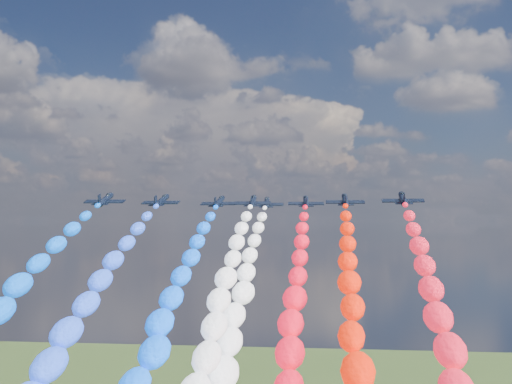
# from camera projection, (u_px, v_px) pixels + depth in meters

# --- Properties ---
(jet_0) EXTENTS (9.27, 12.41, 5.80)m
(jet_0) POSITION_uv_depth(u_px,v_px,m) (105.00, 200.00, 147.04)
(jet_0) COLOR black
(jet_1) EXTENTS (9.50, 12.57, 5.80)m
(jet_1) POSITION_uv_depth(u_px,v_px,m) (161.00, 201.00, 155.57)
(jet_1) COLOR black
(trail_1) EXTENTS (5.65, 97.23, 48.17)m
(trail_1) POSITION_uv_depth(u_px,v_px,m) (78.00, 335.00, 104.36)
(trail_1) COLOR blue
(jet_2) EXTENTS (9.34, 12.46, 5.80)m
(jet_2) POSITION_uv_depth(u_px,v_px,m) (219.00, 202.00, 164.56)
(jet_2) COLOR black
(trail_2) EXTENTS (5.65, 97.23, 48.17)m
(trail_2) POSITION_uv_depth(u_px,v_px,m) (168.00, 326.00, 113.35)
(trail_2) COLOR #0852F4
(jet_3) EXTENTS (9.30, 12.43, 5.80)m
(jet_3) POSITION_uv_depth(u_px,v_px,m) (253.00, 201.00, 160.76)
(jet_3) COLOR black
(trail_3) EXTENTS (5.65, 97.23, 48.17)m
(trail_3) POSITION_uv_depth(u_px,v_px,m) (216.00, 329.00, 109.55)
(trail_3) COLOR white
(jet_4) EXTENTS (9.62, 12.66, 5.80)m
(jet_4) POSITION_uv_depth(u_px,v_px,m) (267.00, 203.00, 173.18)
(jet_4) COLOR black
(trail_4) EXTENTS (5.65, 97.23, 48.17)m
(trail_4) POSITION_uv_depth(u_px,v_px,m) (239.00, 318.00, 121.97)
(trail_4) COLOR white
(jet_5) EXTENTS (9.51, 12.58, 5.80)m
(jet_5) POSITION_uv_depth(u_px,v_px,m) (306.00, 202.00, 164.04)
(jet_5) COLOR black
(trail_5) EXTENTS (5.65, 97.23, 48.17)m
(trail_5) POSITION_uv_depth(u_px,v_px,m) (294.00, 326.00, 112.83)
(trail_5) COLOR #FB0B24
(jet_6) EXTENTS (9.10, 12.29, 5.80)m
(jet_6) POSITION_uv_depth(u_px,v_px,m) (345.00, 200.00, 151.61)
(jet_6) COLOR black
(trail_6) EXTENTS (5.65, 97.23, 48.17)m
(trail_6) POSITION_uv_depth(u_px,v_px,m) (352.00, 339.00, 100.40)
(trail_6) COLOR #F81B04
(jet_7) EXTENTS (9.14, 12.32, 5.80)m
(jet_7) POSITION_uv_depth(u_px,v_px,m) (403.00, 199.00, 141.34)
(jet_7) COLOR black
(trail_7) EXTENTS (5.65, 97.23, 48.17)m
(trail_7) POSITION_uv_depth(u_px,v_px,m) (443.00, 353.00, 90.13)
(trail_7) COLOR red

